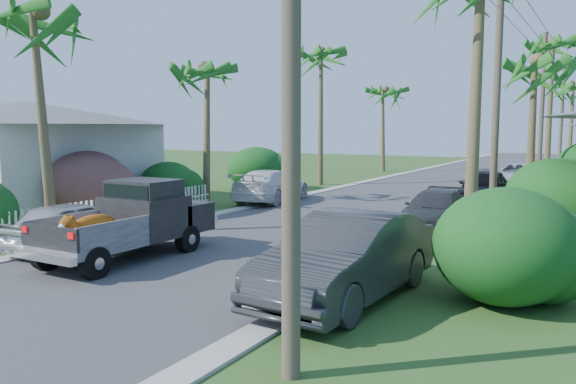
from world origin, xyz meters
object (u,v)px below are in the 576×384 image
Objects in this scene: palm_r_c at (553,43)px; palm_r_d at (573,85)px; parked_car_lf at (271,186)px; pickup_truck at (137,219)px; parked_car_rm at (435,211)px; parked_car_rn at (347,258)px; palm_l_d at (384,90)px; house_left at (24,159)px; palm_l_a at (37,14)px; palm_l_c at (321,53)px; utility_pole_a at (291,39)px; utility_pole_d at (562,114)px; utility_pole_b at (497,96)px; parked_car_ln at (74,225)px; palm_l_b at (206,68)px; palm_r_b at (535,62)px; utility_pole_c at (542,109)px; parked_car_rf at (484,188)px; parked_car_rd at (518,176)px.

palm_r_c is 14.07m from palm_r_d.
palm_r_d is (10.95, 26.23, 5.98)m from parked_car_lf.
parked_car_rm is (5.90, 7.83, -0.35)m from pickup_truck.
parked_car_rn is 34.73m from palm_l_d.
pickup_truck is 0.57× the size of house_left.
palm_l_a is 0.89× the size of palm_l_c.
palm_r_d is at bearing 84.37° from parked_car_rm.
parked_car_rn reaches higher than parked_car_lf.
utility_pole_a is 1.00× the size of utility_pole_d.
pickup_truck is at bearing -77.49° from palm_l_c.
parked_car_lf is 0.58× the size of utility_pole_d.
parked_car_rm is at bearing -115.74° from utility_pole_b.
parked_car_ln is 0.45× the size of house_left.
utility_pole_d is at bearing 92.02° from palm_r_c.
palm_l_b is at bearing -90.78° from palm_l_d.
palm_l_a is 41.77m from utility_pole_d.
parked_car_lf is at bearing 175.61° from utility_pole_b.
palm_r_b is 0.80× the size of utility_pole_c.
palm_l_d is at bearing -143.36° from utility_pole_d.
palm_r_c is at bearing 47.12° from palm_l_b.
palm_l_a is at bearing -86.19° from palm_l_b.
utility_pole_b is at bearing -116.57° from palm_r_b.
parked_car_rf is 0.51× the size of palm_r_c.
parked_car_rm is at bearing 52.99° from pickup_truck.
pickup_truck is at bearing -100.11° from utility_pole_d.
palm_r_c is 1.04× the size of utility_pole_a.
utility_pole_a reaches higher than parked_car_rf.
palm_r_d is at bearing -108.98° from parked_car_ln.
parked_car_rf is 20.83m from palm_l_d.
utility_pole_c is at bearing 80.90° from parked_car_rf.
palm_l_b is (-0.60, 9.00, -0.79)m from palm_l_a.
pickup_truck is 12.06m from palm_l_b.
pickup_truck is 0.57× the size of utility_pole_b.
utility_pole_b reaches higher than pickup_truck.
parked_car_lf is at bearing 103.81° from pickup_truck.
pickup_truck is 0.66× the size of palm_l_d.
palm_l_c is 1.15× the size of palm_r_d.
palm_r_c reaches higher than palm_l_a.
palm_l_b is 31.00m from palm_r_d.
parked_car_rd is 0.57× the size of utility_pole_c.
palm_r_d is at bearing 81.75° from parked_car_rf.
utility_pole_a is (-1.00, -17.00, -1.35)m from palm_r_b.
parked_car_lf is 12.54m from palm_l_a.
parked_car_rm is 9.40m from parked_car_lf.
palm_r_c is 27.67m from house_left.
palm_r_b is (2.11, -2.22, 5.14)m from parked_car_rf.
pickup_truck is at bearing -106.96° from parked_car_rd.
pickup_truck reaches higher than parked_car_rm.
pickup_truck is at bearing -115.66° from parked_car_rf.
palm_r_b is 17.08m from utility_pole_a.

